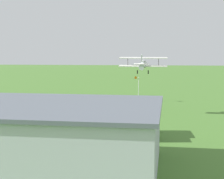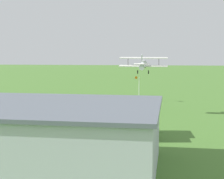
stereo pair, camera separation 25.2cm
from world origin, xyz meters
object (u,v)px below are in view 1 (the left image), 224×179
(truck_box_grey, at_px, (145,124))
(biplane, at_px, (143,64))
(hangar, at_px, (21,135))
(windsock, at_px, (136,79))

(truck_box_grey, bearing_deg, biplane, -87.73)
(biplane, bearing_deg, hangar, 70.28)
(biplane, height_order, windsock, biplane)
(hangar, bearing_deg, truck_box_grey, -129.41)
(truck_box_grey, height_order, windsock, windsock)
(truck_box_grey, distance_m, windsock, 32.94)
(biplane, xyz_separation_m, windsock, (1.79, -15.98, -3.96))
(truck_box_grey, bearing_deg, windsock, -85.71)
(truck_box_grey, relative_size, windsock, 1.21)
(hangar, distance_m, truck_box_grey, 18.63)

